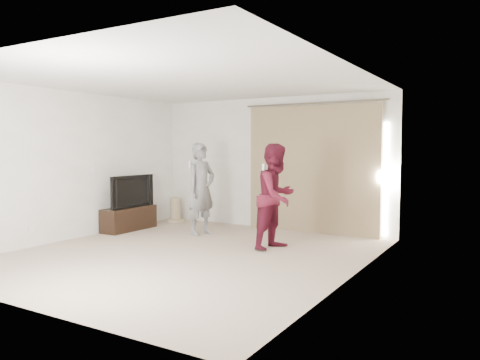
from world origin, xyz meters
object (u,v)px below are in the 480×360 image
object	(u,v)px
tv	(129,191)
tv_console	(129,219)
person_man	(201,189)
person_woman	(277,196)

from	to	relation	value
tv	tv_console	bearing A→B (deg)	0.00
tv_console	person_man	world-z (taller)	person_man
tv	person_man	bearing A→B (deg)	-74.95
person_woman	tv	bearing A→B (deg)	179.31
tv_console	person_man	bearing A→B (deg)	13.59
tv	person_woman	bearing A→B (deg)	-89.22
tv	person_man	size ratio (longest dim) A/B	0.64
tv_console	person_man	distance (m)	1.65
tv_console	person_woman	distance (m)	3.28
tv_console	person_man	size ratio (longest dim) A/B	0.69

